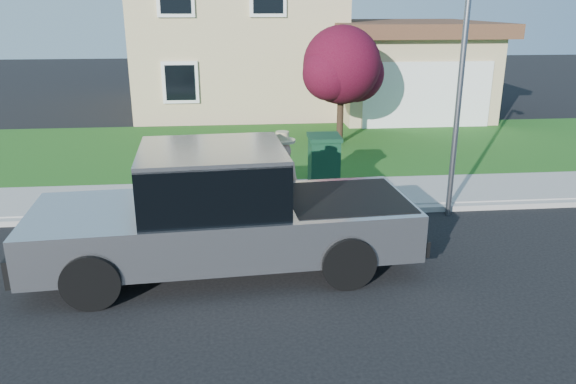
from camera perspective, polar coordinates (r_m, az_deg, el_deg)
The scene contains 10 objects.
ground at distance 9.33m, azimuth -3.19°, elevation -8.96°, with size 80.00×80.00×0.00m, color black.
curb at distance 12.02m, azimuth 0.98°, elevation -2.11°, with size 40.00×0.20×0.12m, color gray.
sidewalk at distance 13.04m, azimuth 0.44°, elevation -0.35°, with size 40.00×2.00×0.15m, color gray.
lawn at distance 17.35m, azimuth -1.09°, elevation 4.39°, with size 40.00×7.00×0.10m, color #1E4614.
house at distance 24.73m, azimuth -1.85°, elevation 15.97°, with size 14.00×11.30×6.85m.
pickup_truck at distance 9.42m, azimuth -6.66°, elevation -2.19°, with size 6.58×2.66×2.12m.
woman at distance 10.79m, azimuth -0.58°, elevation 0.56°, with size 0.75×0.56×2.05m.
ornamental_tree at distance 17.61m, azimuth 5.58°, elevation 12.35°, with size 2.64×2.38×3.62m.
trash_bin at distance 13.37m, azimuth 3.66°, elevation 3.22°, with size 0.77×0.88×1.23m.
street_lamp at distance 11.85m, azimuth 17.25°, elevation 10.37°, with size 0.32×0.64×4.88m.
Camera 1 is at (-0.28, -8.27, 4.32)m, focal length 35.00 mm.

